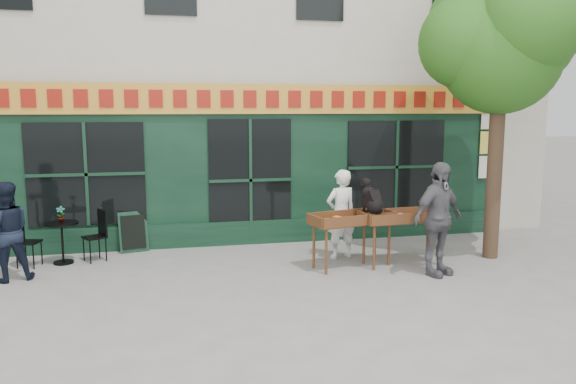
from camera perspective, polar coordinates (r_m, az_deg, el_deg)
The scene contains 14 objects.
ground at distance 9.62m, azimuth -1.67°, elevation -8.52°, with size 80.00×80.00×0.00m, color slate.
building at distance 15.26m, azimuth -6.13°, elevation 16.61°, with size 14.00×7.26×10.00m.
street_tree at distance 11.24m, azimuth 20.92°, elevation 14.57°, with size 3.05×2.90×5.60m.
book_cart_center at distance 10.02m, azimuth 6.53°, elevation -3.02°, with size 1.60×0.96×0.99m.
dog at distance 10.01m, azimuth 8.56°, elevation -0.35°, with size 0.34×0.60×0.60m, color black, non-canonical shape.
woman at distance 10.62m, azimuth 5.40°, elevation -2.23°, with size 0.61×0.40×1.68m, color white.
book_cart_right at distance 10.34m, azimuth 11.56°, elevation -2.78°, with size 1.54×0.71×0.99m.
man_right at distance 9.78m, azimuth 14.98°, elevation -2.67°, with size 1.14×0.47×1.94m, color #505055.
bistro_table at distance 11.02m, azimuth -21.98°, elevation -4.01°, with size 0.60×0.60×0.76m.
bistro_chair_left at distance 11.07m, azimuth -25.30°, elevation -4.08°, with size 0.45×0.44×0.95m.
bistro_chair_right at distance 11.02m, azimuth -18.68°, elevation -3.76°, with size 0.49×0.49×0.95m.
potted_plant at distance 10.95m, azimuth -22.09°, elevation -2.11°, with size 0.16×0.11×0.30m, color gray.
man_left at distance 10.25m, azimuth -26.75°, elevation -3.62°, with size 0.80×0.62×1.65m, color black.
chalkboard at distance 11.50m, azimuth -15.43°, elevation -3.92°, with size 0.59×0.32×0.79m.
Camera 1 is at (-1.71, -9.03, 2.82)m, focal length 35.00 mm.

